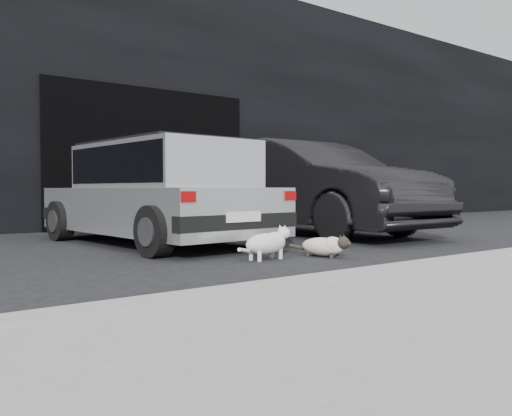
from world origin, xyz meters
TOP-DOWN VIEW (x-y plane):
  - ground at (0.00, 0.00)m, footprint 80.00×80.00m
  - building_facade at (1.00, 6.00)m, footprint 34.00×4.00m
  - garage_opening at (1.00, 3.99)m, footprint 4.00×0.10m
  - curb at (1.00, -2.60)m, footprint 18.00×0.25m
  - silver_hatchback at (-0.33, 1.10)m, footprint 1.99×3.72m
  - second_car at (2.35, 1.16)m, footprint 1.62×4.58m
  - cat_siamese at (0.44, -1.20)m, footprint 0.36×0.72m
  - cat_white at (-0.16, -0.97)m, footprint 0.75×0.30m

SIDE VIEW (x-z plane):
  - ground at x=0.00m, z-range 0.00..0.00m
  - curb at x=1.00m, z-range 0.00..0.12m
  - cat_siamese at x=0.44m, z-range -0.01..0.24m
  - cat_white at x=-0.16m, z-range -0.01..0.35m
  - silver_hatchback at x=-0.33m, z-range 0.06..1.39m
  - second_car at x=2.35m, z-range 0.00..1.51m
  - garage_opening at x=1.00m, z-range 0.00..2.60m
  - building_facade at x=1.00m, z-range 0.00..5.00m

